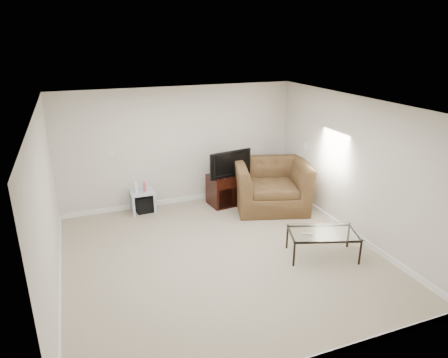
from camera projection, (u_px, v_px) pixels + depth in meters
name	position (u px, v px, depth m)	size (l,w,h in m)	color
floor	(222.00, 257.00, 6.60)	(5.00, 5.00, 0.00)	tan
ceiling	(221.00, 105.00, 5.75)	(5.00, 5.00, 0.00)	white
wall_back	(180.00, 147.00, 8.37)	(5.00, 0.02, 2.50)	silver
wall_left	(47.00, 210.00, 5.34)	(0.02, 5.00, 2.50)	silver
wall_right	(354.00, 168.00, 7.02)	(0.02, 5.00, 2.50)	silver
plate_back	(111.00, 153.00, 7.89)	(0.12, 0.02, 0.12)	white
plate_right_switch	(305.00, 146.00, 8.42)	(0.02, 0.09, 0.13)	white
plate_right_outlet	(309.00, 193.00, 8.48)	(0.02, 0.08, 0.12)	white
tv_stand	(227.00, 189.00, 8.60)	(0.78, 0.54, 0.65)	black
dvd_player	(228.00, 180.00, 8.49)	(0.41, 0.29, 0.06)	black
television	(228.00, 163.00, 8.36)	(0.90, 0.18, 0.56)	black
side_table	(143.00, 201.00, 8.23)	(0.48, 0.48, 0.46)	#9FB5C6
subwoofer	(144.00, 204.00, 8.28)	(0.35, 0.35, 0.35)	black
game_console	(136.00, 187.00, 8.06)	(0.05, 0.15, 0.21)	white
game_case	(144.00, 187.00, 8.12)	(0.05, 0.13, 0.18)	#CC4C4C
recliner	(271.00, 177.00, 8.31)	(1.52, 0.98, 1.32)	#4D391B
coffee_table	(322.00, 244.00, 6.55)	(1.14, 0.64, 0.44)	black
remote	(307.00, 234.00, 6.39)	(0.18, 0.05, 0.02)	#B2B2B7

